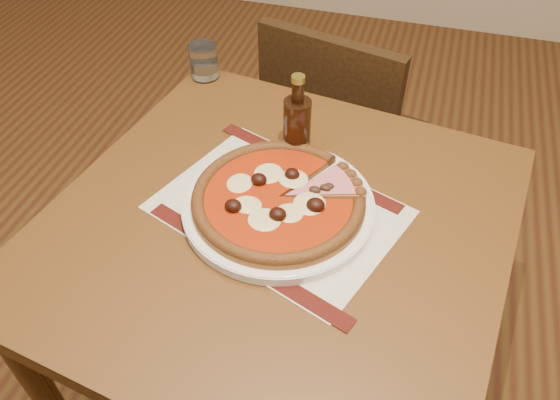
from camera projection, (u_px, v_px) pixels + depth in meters
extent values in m
cube|color=brown|center=(277.00, 227.00, 0.99)|extent=(0.91, 0.91, 0.04)
cylinder|color=brown|center=(220.00, 197.00, 1.59)|extent=(0.05, 0.05, 0.71)
cylinder|color=brown|center=(461.00, 278.00, 1.38)|extent=(0.05, 0.05, 0.71)
cube|color=black|center=(348.00, 141.00, 1.70)|extent=(0.47, 0.47, 0.04)
cylinder|color=black|center=(407.00, 178.00, 1.89)|extent=(0.03, 0.03, 0.38)
cylinder|color=black|center=(321.00, 147.00, 2.02)|extent=(0.03, 0.03, 0.38)
cylinder|color=black|center=(367.00, 240.00, 1.69)|extent=(0.03, 0.03, 0.38)
cylinder|color=black|center=(275.00, 201.00, 1.81)|extent=(0.03, 0.03, 0.38)
cube|color=black|center=(326.00, 110.00, 1.44)|extent=(0.39, 0.13, 0.41)
cube|color=beige|center=(278.00, 210.00, 1.00)|extent=(0.50, 0.43, 0.00)
cylinder|color=white|center=(278.00, 206.00, 0.99)|extent=(0.35, 0.35, 0.02)
cylinder|color=#986524|center=(278.00, 200.00, 0.98)|extent=(0.31, 0.31, 0.01)
torus|color=brown|center=(278.00, 197.00, 0.98)|extent=(0.31, 0.31, 0.02)
cylinder|color=#9E2207|center=(278.00, 197.00, 0.97)|extent=(0.27, 0.27, 0.00)
ellipsoid|color=beige|center=(292.00, 179.00, 1.00)|extent=(0.05, 0.05, 0.01)
ellipsoid|color=beige|center=(266.00, 167.00, 1.03)|extent=(0.05, 0.05, 0.01)
ellipsoid|color=beige|center=(254.00, 187.00, 0.99)|extent=(0.05, 0.05, 0.01)
ellipsoid|color=beige|center=(236.00, 207.00, 0.95)|extent=(0.05, 0.05, 0.01)
ellipsoid|color=beige|center=(267.00, 214.00, 0.94)|extent=(0.05, 0.05, 0.01)
ellipsoid|color=beige|center=(298.00, 225.00, 0.92)|extent=(0.05, 0.05, 0.01)
ellipsoid|color=beige|center=(305.00, 201.00, 0.96)|extent=(0.05, 0.05, 0.01)
ellipsoid|color=black|center=(292.00, 169.00, 1.00)|extent=(0.03, 0.03, 0.02)
ellipsoid|color=black|center=(245.00, 165.00, 1.01)|extent=(0.03, 0.03, 0.02)
ellipsoid|color=black|center=(246.00, 198.00, 0.95)|extent=(0.03, 0.03, 0.02)
ellipsoid|color=black|center=(277.00, 227.00, 0.90)|extent=(0.03, 0.03, 0.02)
ellipsoid|color=black|center=(310.00, 199.00, 0.94)|extent=(0.03, 0.03, 0.02)
ellipsoid|color=#321E12|center=(312.00, 190.00, 0.98)|extent=(0.02, 0.01, 0.01)
ellipsoid|color=#321E12|center=(331.00, 181.00, 1.00)|extent=(0.02, 0.01, 0.01)
ellipsoid|color=#321E12|center=(308.00, 183.00, 0.99)|extent=(0.02, 0.01, 0.01)
cylinder|color=white|center=(204.00, 61.00, 1.29)|extent=(0.07, 0.07, 0.08)
cylinder|color=black|center=(297.00, 129.00, 1.07)|extent=(0.05, 0.05, 0.13)
cylinder|color=black|center=(298.00, 94.00, 1.01)|extent=(0.02, 0.02, 0.05)
cylinder|color=olive|center=(298.00, 79.00, 0.99)|extent=(0.03, 0.03, 0.01)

